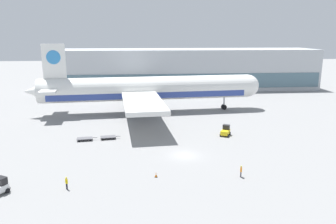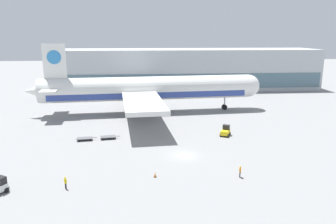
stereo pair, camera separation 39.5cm
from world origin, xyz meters
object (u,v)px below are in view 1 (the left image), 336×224
baggage_tug_foreground (226,131)px  ground_crew_far (67,182)px  airplane_main (145,89)px  baggage_dolly_lead (85,139)px  traffic_cone_near (156,175)px  baggage_dolly_second (108,137)px  ground_crew_near (241,170)px

baggage_tug_foreground → ground_crew_far: baggage_tug_foreground is taller
airplane_main → baggage_tug_foreground: 25.96m
airplane_main → baggage_dolly_lead: size_ratio=15.40×
baggage_dolly_lead → traffic_cone_near: size_ratio=5.30×
baggage_dolly_second → ground_crew_far: size_ratio=2.27×
ground_crew_far → airplane_main: bearing=-48.3°
baggage_tug_foreground → ground_crew_near: size_ratio=1.69×
airplane_main → ground_crew_far: size_ratio=35.02×
baggage_dolly_lead → ground_crew_near: 29.94m
airplane_main → ground_crew_far: airplane_main is taller
airplane_main → baggage_dolly_second: size_ratio=15.40×
baggage_tug_foreground → traffic_cone_near: size_ratio=3.95×
baggage_dolly_lead → traffic_cone_near: (12.31, -16.99, -0.04)m
baggage_dolly_second → ground_crew_far: 20.50m
baggage_dolly_second → baggage_tug_foreground: bearing=-6.5°
baggage_tug_foreground → ground_crew_far: bearing=156.8°
ground_crew_far → traffic_cone_near: ground_crew_far is taller
airplane_main → traffic_cone_near: 38.76m
baggage_tug_foreground → ground_crew_near: baggage_tug_foreground is taller
baggage_tug_foreground → baggage_dolly_second: bearing=119.1°
baggage_dolly_second → ground_crew_near: size_ratio=2.26×
traffic_cone_near → ground_crew_near: bearing=-5.0°
baggage_tug_foreground → traffic_cone_near: bearing=169.5°
airplane_main → baggage_dolly_second: bearing=-114.2°
baggage_dolly_second → ground_crew_far: (-3.36, -20.21, 0.58)m
baggage_dolly_second → ground_crew_far: bearing=-106.7°
baggage_dolly_lead → traffic_cone_near: 20.98m
baggage_dolly_lead → ground_crew_far: size_ratio=2.27×
baggage_dolly_second → baggage_dolly_lead: bearing=-179.6°
baggage_tug_foreground → ground_crew_near: bearing=-160.0°
airplane_main → baggage_dolly_lead: (-11.59, -21.37, -5.45)m
baggage_dolly_lead → baggage_dolly_second: size_ratio=1.00×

